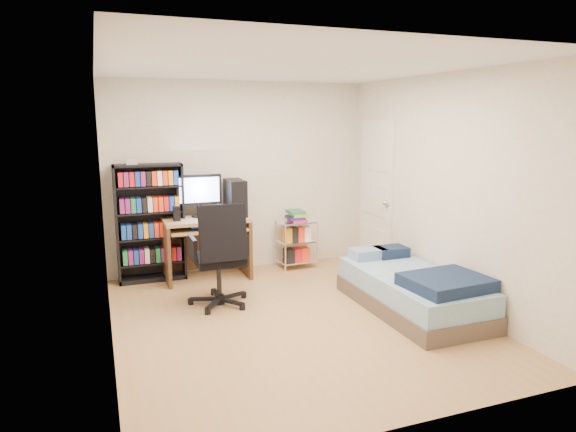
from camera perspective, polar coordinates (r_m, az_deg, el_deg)
name	(u,v)px	position (r m, az deg, el deg)	size (l,w,h in m)	color
room	(293,198)	(5.02, 0.60, 1.97)	(3.58, 4.08, 2.58)	tan
media_shelf	(150,222)	(6.61, -15.07, -0.60)	(0.83, 0.28, 1.53)	black
computer_desk	(213,222)	(6.61, -8.30, -0.70)	(1.05, 0.61, 1.32)	#A98357
office_chair	(220,273)	(5.64, -7.57, -6.33)	(0.68, 0.68, 1.15)	black
wire_cart	(296,230)	(6.99, 0.95, -1.59)	(0.51, 0.38, 0.80)	white
bed	(413,290)	(5.66, 13.74, -7.99)	(0.90, 1.80, 0.51)	brown
door	(377,195)	(7.00, 9.84, 2.27)	(0.12, 0.80, 2.00)	silver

